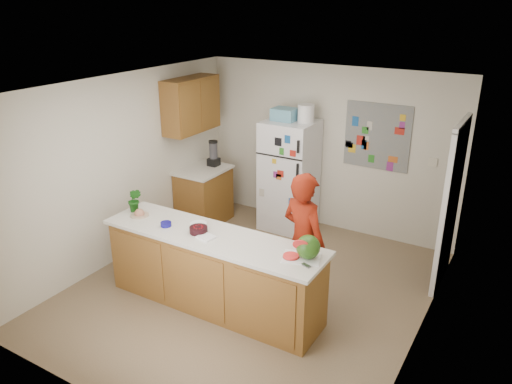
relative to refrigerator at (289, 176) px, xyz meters
The scene contains 26 objects.
floor 2.12m from the refrigerator, 76.54° to the right, with size 4.00×4.50×0.02m, color brown.
wall_back 0.71m from the refrigerator, 40.18° to the left, with size 4.00×0.02×2.50m, color beige.
wall_left 2.48m from the refrigerator, 129.69° to the right, with size 0.02×4.50×2.50m, color beige.
wall_right 3.12m from the refrigerator, 37.39° to the right, with size 0.02×4.50×2.50m, color beige.
ceiling 2.55m from the refrigerator, 76.54° to the right, with size 4.00×4.50×0.02m, color white.
doorway 2.48m from the refrigerator, 10.01° to the right, with size 0.03×0.85×2.04m, color black.
peninsula_base 2.43m from the refrigerator, 84.00° to the right, with size 2.60×0.62×0.88m, color brown.
peninsula_top 2.39m from the refrigerator, 84.00° to the right, with size 2.68×0.70×0.04m, color silver.
side_counter_base 1.41m from the refrigerator, 156.86° to the right, with size 0.60×0.80×0.86m, color brown.
side_counter_top 1.35m from the refrigerator, 156.86° to the right, with size 0.64×0.84×0.04m, color silver.
upper_cabinets 1.82m from the refrigerator, 157.05° to the right, with size 0.35×1.00×0.80m, color brown.
refrigerator is the anchor object (origin of this frame).
fridge_top_bin 0.95m from the refrigerator, behind, with size 0.35×0.28×0.18m, color #5999B2.
photo_collage 1.43m from the refrigerator, 16.61° to the left, with size 0.95×0.01×0.95m, color slate.
person 2.15m from the refrigerator, 58.55° to the right, with size 0.60×0.39×1.65m, color maroon.
blender_appliance 1.25m from the refrigerator, 165.68° to the right, with size 0.13×0.13×0.38m, color black.
cutting_board 2.71m from the refrigerator, 60.27° to the right, with size 0.38×0.29×0.01m, color white.
watermelon 2.73m from the refrigerator, 58.96° to the right, with size 0.25×0.25×0.25m, color #2B5015.
watermelon_slice 2.70m from the refrigerator, 62.54° to the right, with size 0.16×0.16×0.02m, color red.
cherry_bowl 2.41m from the refrigerator, 88.02° to the right, with size 0.21×0.21×0.07m, color black.
white_bowl 2.31m from the refrigerator, 89.77° to the right, with size 0.19×0.19×0.06m, color silver.
cobalt_bowl 2.49m from the refrigerator, 97.95° to the right, with size 0.13×0.13×0.05m, color navy.
plate 2.53m from the refrigerator, 108.75° to the right, with size 0.22×0.22×0.02m, color beige.
paper_towel 2.48m from the refrigerator, 84.50° to the right, with size 0.18×0.16×0.02m, color silver.
keys 2.86m from the refrigerator, 59.58° to the right, with size 0.10×0.04×0.01m, color slate.
potted_plant 2.52m from the refrigerator, 111.98° to the right, with size 0.17×0.14×0.31m, color #163E13.
Camera 1 is at (2.78, -4.55, 3.40)m, focal length 35.00 mm.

